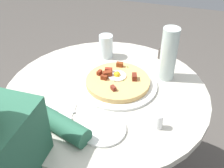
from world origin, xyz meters
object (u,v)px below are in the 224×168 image
object	(u,v)px
dining_table	(107,119)
breakfast_pizza	(118,81)
bread_plate	(103,129)
water_bottle	(169,54)
knife	(52,109)
water_glass	(106,46)
fork	(49,115)
pizza_plate	(118,85)
pepper_shaker	(161,54)
salt_shaker	(159,122)

from	to	relation	value
dining_table	breakfast_pizza	xyz separation A→B (m)	(-0.04, 0.04, 0.19)
bread_plate	water_bottle	size ratio (longest dim) A/B	0.70
knife	water_glass	xyz separation A→B (m)	(-0.45, 0.08, 0.05)
water_bottle	bread_plate	bearing A→B (deg)	-22.94
fork	water_glass	world-z (taller)	water_glass
knife	breakfast_pizza	bearing A→B (deg)	42.40
breakfast_pizza	water_bottle	world-z (taller)	water_bottle
bread_plate	water_bottle	world-z (taller)	water_bottle
pizza_plate	pepper_shaker	xyz separation A→B (m)	(-0.28, 0.14, 0.02)
knife	pepper_shaker	size ratio (longest dim) A/B	3.60
knife	bread_plate	bearing A→B (deg)	-17.52
dining_table	knife	distance (m)	0.30
pizza_plate	breakfast_pizza	xyz separation A→B (m)	(-0.00, -0.00, 0.02)
dining_table	knife	size ratio (longest dim) A/B	4.81
bread_plate	water_glass	bearing A→B (deg)	-163.42
breakfast_pizza	water_bottle	bearing A→B (deg)	123.08
breakfast_pizza	water_bottle	size ratio (longest dim) A/B	1.15
fork	salt_shaker	world-z (taller)	salt_shaker
fork	dining_table	bearing A→B (deg)	47.94
breakfast_pizza	fork	world-z (taller)	breakfast_pizza
pizza_plate	salt_shaker	world-z (taller)	salt_shaker
bread_plate	water_bottle	distance (m)	0.44
dining_table	water_glass	bearing A→B (deg)	-162.11
pizza_plate	water_glass	size ratio (longest dim) A/B	2.94
dining_table	bread_plate	size ratio (longest dim) A/B	5.20
dining_table	pepper_shaker	distance (m)	0.42
dining_table	water_bottle	xyz separation A→B (m)	(-0.17, 0.23, 0.29)
knife	water_glass	distance (m)	0.46
pizza_plate	fork	distance (m)	0.33
fork	knife	distance (m)	0.04
water_glass	water_bottle	size ratio (longest dim) A/B	0.48
water_bottle	salt_shaker	world-z (taller)	water_bottle
dining_table	breakfast_pizza	world-z (taller)	breakfast_pizza
breakfast_pizza	pepper_shaker	distance (m)	0.32
pizza_plate	salt_shaker	xyz separation A→B (m)	(0.20, 0.21, 0.02)
water_glass	pepper_shaker	size ratio (longest dim) A/B	2.31
water_bottle	pepper_shaker	distance (m)	0.19
fork	water_bottle	bearing A→B (deg)	38.59
dining_table	pepper_shaker	size ratio (longest dim) A/B	17.32
fork	knife	world-z (taller)	same
breakfast_pizza	salt_shaker	xyz separation A→B (m)	(0.20, 0.21, 0.00)
dining_table	salt_shaker	distance (m)	0.35
knife	salt_shaker	distance (m)	0.41
dining_table	breakfast_pizza	bearing A→B (deg)	139.70
breakfast_pizza	knife	xyz separation A→B (m)	(0.23, -0.20, -0.02)
bread_plate	water_glass	distance (m)	0.51
pizza_plate	breakfast_pizza	distance (m)	0.02
salt_shaker	water_glass	bearing A→B (deg)	-141.57
knife	salt_shaker	size ratio (longest dim) A/B	3.05
fork	water_glass	size ratio (longest dim) A/B	1.56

